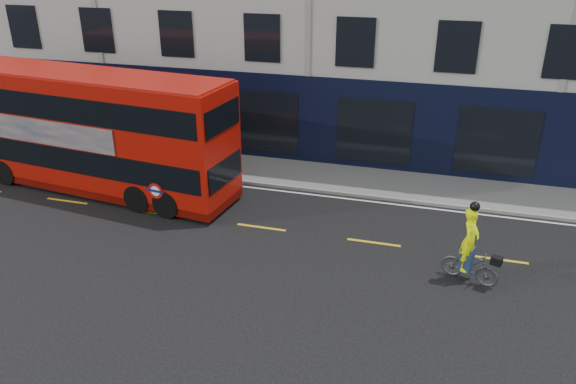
% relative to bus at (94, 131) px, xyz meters
% --- Properties ---
extents(ground, '(120.00, 120.00, 0.00)m').
position_rel_bus_xyz_m(ground, '(7.40, -3.00, -2.43)').
color(ground, black).
rests_on(ground, ground).
extents(pavement, '(60.00, 3.00, 0.12)m').
position_rel_bus_xyz_m(pavement, '(7.40, 3.50, -2.37)').
color(pavement, slate).
rests_on(pavement, ground).
extents(kerb, '(60.00, 0.12, 0.13)m').
position_rel_bus_xyz_m(kerb, '(7.40, 2.00, -2.37)').
color(kerb, gray).
rests_on(kerb, ground).
extents(road_edge_line, '(58.00, 0.10, 0.01)m').
position_rel_bus_xyz_m(road_edge_line, '(7.40, 1.70, -2.43)').
color(road_edge_line, silver).
rests_on(road_edge_line, ground).
extents(lane_dashes, '(58.00, 0.12, 0.01)m').
position_rel_bus_xyz_m(lane_dashes, '(7.40, -1.50, -2.43)').
color(lane_dashes, gold).
rests_on(lane_dashes, ground).
extents(bus, '(11.99, 4.05, 4.75)m').
position_rel_bus_xyz_m(bus, '(0.00, 0.00, 0.00)').
color(bus, '#AA0F06').
rests_on(bus, ground).
extents(cyclist, '(1.78, 1.02, 2.59)m').
position_rel_bus_xyz_m(cyclist, '(14.38, -3.02, -1.53)').
color(cyclist, '#46484B').
rests_on(cyclist, ground).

